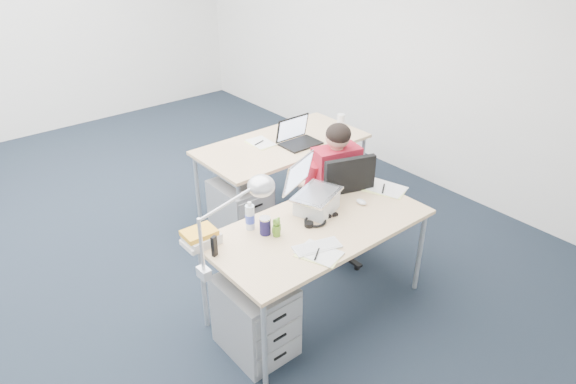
% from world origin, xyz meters
% --- Properties ---
extents(floor, '(7.00, 7.00, 0.00)m').
position_xyz_m(floor, '(0.00, 0.00, 0.00)').
color(floor, black).
rests_on(floor, ground).
extents(room, '(6.02, 7.02, 2.80)m').
position_xyz_m(room, '(0.00, 0.00, 1.71)').
color(room, silver).
rests_on(room, ground).
extents(desk_near, '(1.60, 0.80, 0.73)m').
position_xyz_m(desk_near, '(0.66, -1.41, 0.68)').
color(desk_near, '#DDB37F').
rests_on(desk_near, ground).
extents(desk_far, '(1.60, 0.80, 0.73)m').
position_xyz_m(desk_far, '(1.36, -0.14, 0.68)').
color(desk_far, '#DDB37F').
rests_on(desk_far, ground).
extents(office_chair, '(0.81, 0.81, 1.01)m').
position_xyz_m(office_chair, '(1.22, -1.03, 0.29)').
color(office_chair, black).
rests_on(office_chair, ground).
extents(seated_person, '(0.47, 0.71, 1.20)m').
position_xyz_m(seated_person, '(1.26, -0.86, 0.61)').
color(seated_person, maroon).
rests_on(seated_person, ground).
extents(drawer_pedestal_near, '(0.40, 0.50, 0.55)m').
position_xyz_m(drawer_pedestal_near, '(0.06, -1.45, 0.28)').
color(drawer_pedestal_near, '#96989B').
rests_on(drawer_pedestal_near, ground).
extents(drawer_pedestal_far, '(0.40, 0.50, 0.55)m').
position_xyz_m(drawer_pedestal_far, '(0.76, -0.28, 0.28)').
color(drawer_pedestal_far, '#96989B').
rests_on(drawer_pedestal_far, ground).
extents(silver_laptop, '(0.44, 0.40, 0.39)m').
position_xyz_m(silver_laptop, '(0.77, -1.26, 0.92)').
color(silver_laptop, silver).
rests_on(silver_laptop, desk_near).
extents(wireless_keyboard, '(0.34, 0.21, 0.02)m').
position_xyz_m(wireless_keyboard, '(0.46, -1.60, 0.74)').
color(wireless_keyboard, white).
rests_on(wireless_keyboard, desk_near).
extents(computer_mouse, '(0.06, 0.09, 0.03)m').
position_xyz_m(computer_mouse, '(1.10, -1.39, 0.75)').
color(computer_mouse, white).
rests_on(computer_mouse, desk_near).
extents(headphones, '(0.22, 0.19, 0.03)m').
position_xyz_m(headphones, '(0.66, -1.37, 0.75)').
color(headphones, black).
rests_on(headphones, desk_near).
extents(can_koozie, '(0.08, 0.08, 0.13)m').
position_xyz_m(can_koozie, '(0.31, -1.25, 0.79)').
color(can_koozie, '#1A1543').
rests_on(can_koozie, desk_near).
extents(water_bottle, '(0.09, 0.09, 0.21)m').
position_xyz_m(water_bottle, '(0.26, -1.14, 0.83)').
color(water_bottle, silver).
rests_on(water_bottle, desk_near).
extents(bear_figurine, '(0.09, 0.08, 0.14)m').
position_xyz_m(bear_figurine, '(0.35, -1.32, 0.80)').
color(bear_figurine, '#3F7C21').
rests_on(bear_figurine, desk_near).
extents(book_stack, '(0.25, 0.20, 0.10)m').
position_xyz_m(book_stack, '(-0.09, -1.08, 0.78)').
color(book_stack, silver).
rests_on(book_stack, desk_near).
extents(cordless_phone, '(0.04, 0.04, 0.14)m').
position_xyz_m(cordless_phone, '(-0.09, -1.25, 0.80)').
color(cordless_phone, black).
rests_on(cordless_phone, desk_near).
extents(papers_left, '(0.27, 0.32, 0.01)m').
position_xyz_m(papers_left, '(0.42, -1.67, 0.73)').
color(papers_left, '#F3FF93').
rests_on(papers_left, desk_near).
extents(papers_right, '(0.30, 0.36, 0.01)m').
position_xyz_m(papers_right, '(1.41, -1.36, 0.74)').
color(papers_right, '#F3FF93').
rests_on(papers_right, desk_near).
extents(sunglasses, '(0.11, 0.07, 0.02)m').
position_xyz_m(sunglasses, '(0.80, -1.39, 0.74)').
color(sunglasses, black).
rests_on(sunglasses, desk_near).
extents(desk_lamp, '(0.53, 0.35, 0.56)m').
position_xyz_m(desk_lamp, '(-0.09, -1.40, 1.01)').
color(desk_lamp, silver).
rests_on(desk_lamp, desk_near).
extents(dark_laptop, '(0.36, 0.35, 0.26)m').
position_xyz_m(dark_laptop, '(1.46, -0.28, 0.86)').
color(dark_laptop, black).
rests_on(dark_laptop, desk_far).
extents(far_cup, '(0.10, 0.10, 0.11)m').
position_xyz_m(far_cup, '(2.11, -0.15, 0.78)').
color(far_cup, white).
rests_on(far_cup, desk_far).
extents(far_papers, '(0.20, 0.27, 0.01)m').
position_xyz_m(far_papers, '(1.19, -0.02, 0.73)').
color(far_papers, white).
rests_on(far_papers, desk_far).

